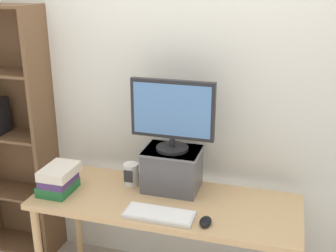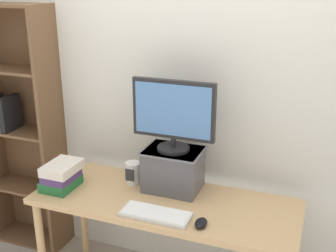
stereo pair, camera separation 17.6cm
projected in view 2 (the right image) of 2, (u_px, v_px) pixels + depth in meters
back_wall at (189, 92)px, 2.73m from camera, size 7.00×0.08×2.60m
desk at (165, 211)px, 2.55m from camera, size 1.60×0.60×0.74m
bookshelf_unit at (20, 128)px, 3.14m from camera, size 0.61×0.28×1.84m
riser_box at (173, 168)px, 2.61m from camera, size 0.36×0.28×0.26m
computer_monitor at (173, 114)px, 2.49m from camera, size 0.51×0.20×0.44m
keyboard at (156, 214)px, 2.34m from camera, size 0.39×0.16×0.02m
computer_mouse at (201, 223)px, 2.25m from camera, size 0.06×0.10×0.04m
book_stack at (61, 176)px, 2.64m from camera, size 0.20×0.25×0.17m
desk_speaker at (133, 173)px, 2.71m from camera, size 0.10×0.10×0.14m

